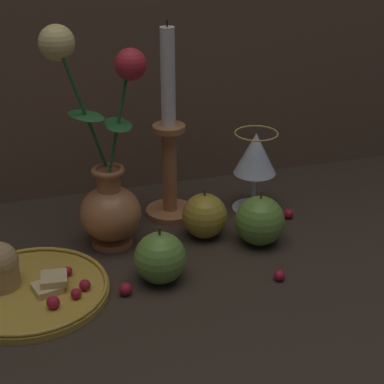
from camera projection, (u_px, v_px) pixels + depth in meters
ground_plane at (171, 256)px, 1.00m from camera, size 2.40×2.40×0.00m
vase at (106, 181)px, 0.99m from camera, size 0.15×0.10×0.35m
plate_with_pastries at (24, 284)px, 0.90m from camera, size 0.22×0.22×0.08m
wine_glass at (255, 157)px, 1.10m from camera, size 0.08×0.08×0.14m
candlestick at (169, 149)px, 1.07m from camera, size 0.08×0.08×0.34m
apple_beside_vase at (205, 216)px, 1.04m from camera, size 0.07×0.07×0.09m
apple_near_glass at (261, 222)px, 1.02m from camera, size 0.08×0.08×0.09m
apple_at_table_edge at (160, 258)px, 0.92m from camera, size 0.08×0.08×0.09m
berry_near_plate at (125, 289)px, 0.90m from camera, size 0.02×0.02×0.02m
berry_front_center at (279, 275)px, 0.93m from camera, size 0.02×0.02×0.02m
berry_by_glass_stem at (288, 214)px, 1.11m from camera, size 0.02×0.02×0.02m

